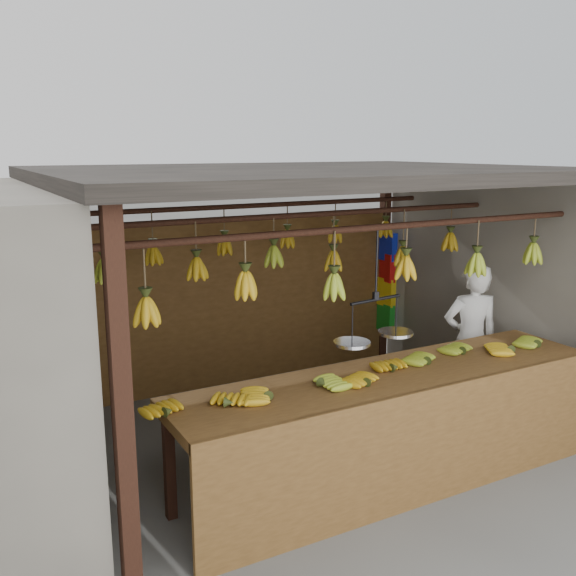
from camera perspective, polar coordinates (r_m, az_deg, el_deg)
ground at (r=6.06m, az=1.40°, el=-12.64°), size 80.00×80.00×0.00m
stall at (r=5.81m, az=-0.14°, el=6.53°), size 4.30×3.30×2.40m
neighbor_right at (r=8.06m, az=24.17°, el=1.21°), size 3.00×3.00×2.30m
counter at (r=4.91m, az=9.94°, el=-9.99°), size 3.60×0.80×0.96m
hanging_bananas at (r=5.57m, az=1.42°, el=2.75°), size 3.60×2.25×0.40m
balance_scale at (r=4.87m, az=7.70°, el=-3.89°), size 0.71×0.32×0.85m
vendor at (r=6.41m, az=15.90°, el=-4.52°), size 0.64×0.52×1.51m
bag_bundles at (r=7.86m, az=8.76°, el=0.62°), size 0.08×0.26×1.22m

